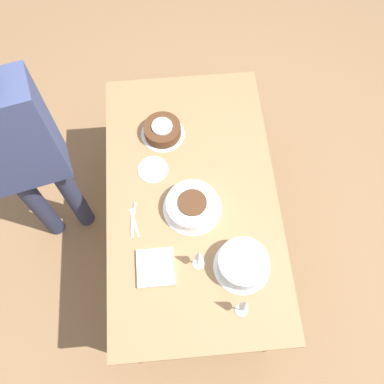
% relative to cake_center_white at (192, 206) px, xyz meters
% --- Properties ---
extents(ground_plane, '(12.00, 12.00, 0.00)m').
position_rel_cake_center_white_xyz_m(ground_plane, '(-0.08, 0.01, -0.80)').
color(ground_plane, '#8E6B47').
extents(dining_table, '(1.66, 0.94, 0.76)m').
position_rel_cake_center_white_xyz_m(dining_table, '(-0.08, 0.01, -0.14)').
color(dining_table, '#9E754C').
rests_on(dining_table, ground_plane).
extents(cake_center_white, '(0.32, 0.32, 0.09)m').
position_rel_cake_center_white_xyz_m(cake_center_white, '(0.00, 0.00, 0.00)').
color(cake_center_white, white).
rests_on(cake_center_white, dining_table).
extents(cake_front_chocolate, '(0.26, 0.26, 0.09)m').
position_rel_cake_center_white_xyz_m(cake_front_chocolate, '(-0.49, -0.13, -0.00)').
color(cake_front_chocolate, white).
rests_on(cake_front_chocolate, dining_table).
extents(cake_back_decorated, '(0.29, 0.29, 0.11)m').
position_rel_cake_center_white_xyz_m(cake_back_decorated, '(0.34, 0.22, 0.02)').
color(cake_back_decorated, white).
rests_on(cake_back_decorated, dining_table).
extents(wine_glass_near, '(0.06, 0.06, 0.22)m').
position_rel_cake_center_white_xyz_m(wine_glass_near, '(0.31, 0.01, 0.10)').
color(wine_glass_near, silver).
rests_on(wine_glass_near, dining_table).
extents(wine_glass_far, '(0.06, 0.06, 0.22)m').
position_rel_cake_center_white_xyz_m(wine_glass_far, '(0.56, 0.19, 0.11)').
color(wine_glass_far, silver).
rests_on(wine_glass_far, dining_table).
extents(dessert_plate_left, '(0.17, 0.17, 0.01)m').
position_rel_cake_center_white_xyz_m(dessert_plate_left, '(-0.26, -0.20, -0.04)').
color(dessert_plate_left, white).
rests_on(dessert_plate_left, dining_table).
extents(fork_pile, '(0.20, 0.05, 0.01)m').
position_rel_cake_center_white_xyz_m(fork_pile, '(0.05, -0.32, -0.03)').
color(fork_pile, silver).
rests_on(fork_pile, dining_table).
extents(napkin_stack, '(0.20, 0.19, 0.02)m').
position_rel_cake_center_white_xyz_m(napkin_stack, '(0.31, -0.22, -0.03)').
color(napkin_stack, silver).
rests_on(napkin_stack, dining_table).
extents(person_cutting, '(0.31, 0.44, 1.69)m').
position_rel_cake_center_white_xyz_m(person_cutting, '(-0.28, -0.85, 0.22)').
color(person_cutting, '#2D334C').
rests_on(person_cutting, ground_plane).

